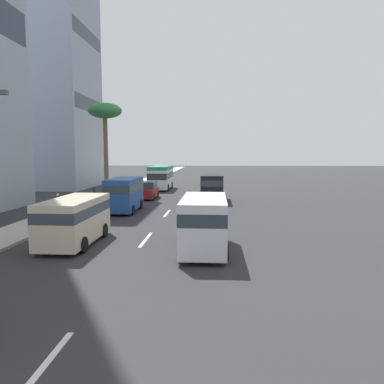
% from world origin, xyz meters
% --- Properties ---
extents(ground_plane, '(198.00, 198.00, 0.00)m').
position_xyz_m(ground_plane, '(31.50, 0.00, 0.00)').
color(ground_plane, '#2D2D30').
extents(sidewalk_right, '(162.00, 2.77, 0.15)m').
position_xyz_m(sidewalk_right, '(31.50, 7.33, 0.07)').
color(sidewalk_right, '#B2ADA3').
rests_on(sidewalk_right, ground_plane).
extents(lane_stripe_near, '(3.20, 0.16, 0.01)m').
position_xyz_m(lane_stripe_near, '(4.15, 0.00, 0.01)').
color(lane_stripe_near, silver).
rests_on(lane_stripe_near, ground_plane).
extents(lane_stripe_mid, '(3.20, 0.16, 0.01)m').
position_xyz_m(lane_stripe_mid, '(15.51, 0.00, 0.01)').
color(lane_stripe_mid, silver).
rests_on(lane_stripe_mid, ground_plane).
extents(lane_stripe_far, '(3.20, 0.16, 0.01)m').
position_xyz_m(lane_stripe_far, '(23.71, 0.00, 0.01)').
color(lane_stripe_far, silver).
rests_on(lane_stripe_far, ground_plane).
extents(van_second, '(5.24, 2.09, 2.44)m').
position_xyz_m(van_second, '(31.12, -3.23, 1.40)').
color(van_second, black).
rests_on(van_second, ground_plane).
extents(van_third, '(4.80, 2.07, 2.52)m').
position_xyz_m(van_third, '(24.37, 3.29, 1.44)').
color(van_third, '#1E478C').
rests_on(van_third, ground_plane).
extents(van_fourth, '(5.12, 2.10, 2.22)m').
position_xyz_m(van_fourth, '(14.41, 3.23, 1.28)').
color(van_fourth, beige).
rests_on(van_fourth, ground_plane).
extents(minibus_fifth, '(6.41, 2.40, 2.85)m').
position_xyz_m(minibus_fifth, '(41.39, 3.06, 1.57)').
color(minibus_fifth, silver).
rests_on(minibus_fifth, ground_plane).
extents(car_sixth, '(4.05, 1.85, 1.65)m').
position_xyz_m(car_sixth, '(32.46, 3.09, 0.78)').
color(car_sixth, '#A51E1E').
rests_on(car_sixth, ground_plane).
extents(van_seventh, '(4.91, 2.08, 2.42)m').
position_xyz_m(van_seventh, '(13.52, -3.01, 1.38)').
color(van_seventh, silver).
rests_on(van_seventh, ground_plane).
extents(pedestrian_mid_block, '(0.36, 0.29, 1.64)m').
position_xyz_m(pedestrian_mid_block, '(27.59, 6.67, 1.05)').
color(pedestrian_mid_block, red).
rests_on(pedestrian_mid_block, sidewalk_right).
extents(pedestrian_by_tree, '(0.39, 0.36, 1.54)m').
position_xyz_m(pedestrian_by_tree, '(21.39, 7.13, 0.98)').
color(pedestrian_by_tree, beige).
rests_on(pedestrian_by_tree, sidewalk_right).
extents(palm_tree, '(3.21, 3.21, 9.01)m').
position_xyz_m(palm_tree, '(32.47, 7.06, 8.07)').
color(palm_tree, brown).
rests_on(palm_tree, sidewalk_right).
extents(office_tower_far, '(10.73, 10.05, 34.84)m').
position_xyz_m(office_tower_far, '(43.42, 17.31, 17.42)').
color(office_tower_far, '#99A3B2').
rests_on(office_tower_far, ground_plane).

